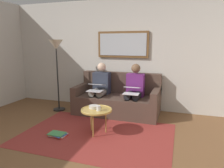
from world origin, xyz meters
TOP-DOWN VIEW (x-y plane):
  - ground_plane at (0.00, 0.00)m, footprint 6.00×5.20m
  - wall_rear at (0.00, -2.60)m, footprint 6.00×0.12m
  - area_rug at (0.00, -0.85)m, footprint 2.60×1.80m
  - couch at (0.00, -2.12)m, footprint 1.88×0.90m
  - framed_mirror at (0.00, -2.51)m, footprint 1.23×0.05m
  - coffee_table at (0.02, -0.90)m, footprint 0.55×0.55m
  - cup at (-0.04, -0.84)m, footprint 0.07×0.07m
  - bowl at (0.10, -0.95)m, footprint 0.17×0.17m
  - person_left at (-0.40, -2.05)m, footprint 0.38×0.58m
  - laptop_white at (-0.40, -1.80)m, footprint 0.32×0.33m
  - person_right at (0.40, -2.05)m, footprint 0.38×0.58m
  - laptop_silver at (0.40, -1.81)m, footprint 0.33×0.36m
  - magazine_stack at (0.62, -0.58)m, footprint 0.34×0.28m
  - standing_lamp at (1.39, -1.85)m, footprint 0.32×0.32m

SIDE VIEW (x-z plane):
  - ground_plane at x=0.00m, z-range -0.10..0.00m
  - area_rug at x=0.00m, z-range 0.00..0.01m
  - magazine_stack at x=0.62m, z-range 0.00..0.06m
  - couch at x=0.00m, z-range -0.14..0.76m
  - coffee_table at x=0.02m, z-range 0.20..0.66m
  - bowl at x=0.10m, z-range 0.45..0.50m
  - cup at x=-0.04m, z-range 0.45..0.54m
  - person_left at x=-0.40m, z-range 0.04..1.18m
  - person_right at x=0.40m, z-range 0.04..1.18m
  - laptop_white at x=-0.40m, z-range 0.56..0.70m
  - laptop_silver at x=0.40m, z-range 0.56..0.71m
  - wall_rear at x=0.00m, z-range 0.00..2.60m
  - standing_lamp at x=1.39m, z-range 0.54..2.20m
  - framed_mirror at x=0.00m, z-range 1.24..1.86m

